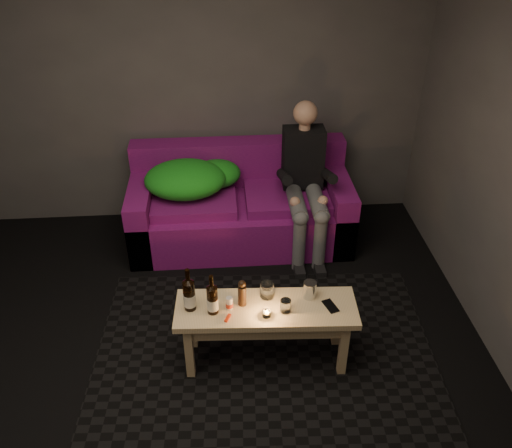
% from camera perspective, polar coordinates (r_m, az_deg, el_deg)
% --- Properties ---
extents(floor, '(4.50, 4.50, 0.00)m').
position_cam_1_polar(floor, '(3.63, -5.80, -17.92)').
color(floor, black).
rests_on(floor, ground).
extents(room, '(4.50, 4.50, 4.50)m').
position_cam_1_polar(room, '(2.99, -7.52, 9.83)').
color(room, silver).
rests_on(room, ground).
extents(rug, '(2.41, 1.81, 0.01)m').
position_cam_1_polar(rug, '(3.87, 0.93, -13.38)').
color(rug, black).
rests_on(rug, floor).
extents(sofa, '(1.89, 0.85, 0.81)m').
position_cam_1_polar(sofa, '(4.81, -1.65, 1.75)').
color(sofa, '#6A0E68').
rests_on(sofa, floor).
extents(green_blanket, '(0.83, 0.57, 0.28)m').
position_cam_1_polar(green_blanket, '(4.64, -6.90, 4.82)').
color(green_blanket, '#1A921C').
rests_on(green_blanket, sofa).
extents(person, '(0.34, 0.79, 1.26)m').
position_cam_1_polar(person, '(4.54, 5.20, 4.85)').
color(person, black).
rests_on(person, sofa).
extents(coffee_table, '(1.18, 0.43, 0.48)m').
position_cam_1_polar(coffee_table, '(3.56, 1.06, -9.72)').
color(coffee_table, tan).
rests_on(coffee_table, rug).
extents(beer_bottle_a, '(0.08, 0.08, 0.31)m').
position_cam_1_polar(beer_bottle_a, '(3.44, -7.04, -7.37)').
color(beer_bottle_a, black).
rests_on(beer_bottle_a, coffee_table).
extents(beer_bottle_b, '(0.07, 0.07, 0.29)m').
position_cam_1_polar(beer_bottle_b, '(3.40, -4.61, -7.88)').
color(beer_bottle_b, black).
rests_on(beer_bottle_b, coffee_table).
extents(salt_shaker, '(0.06, 0.06, 0.09)m').
position_cam_1_polar(salt_shaker, '(3.46, -2.83, -8.33)').
color(salt_shaker, silver).
rests_on(salt_shaker, coffee_table).
extents(pepper_mill, '(0.07, 0.07, 0.14)m').
position_cam_1_polar(pepper_mill, '(3.47, -1.47, -7.54)').
color(pepper_mill, black).
rests_on(pepper_mill, coffee_table).
extents(tumbler_back, '(0.11, 0.11, 0.11)m').
position_cam_1_polar(tumbler_back, '(3.54, 1.16, -6.96)').
color(tumbler_back, white).
rests_on(tumbler_back, coffee_table).
extents(tealight, '(0.06, 0.06, 0.04)m').
position_cam_1_polar(tealight, '(3.42, 1.12, -9.39)').
color(tealight, white).
rests_on(tealight, coffee_table).
extents(tumbler_front, '(0.09, 0.09, 0.09)m').
position_cam_1_polar(tumbler_front, '(3.45, 3.13, -8.59)').
color(tumbler_front, white).
rests_on(tumbler_front, coffee_table).
extents(steel_cup, '(0.11, 0.11, 0.12)m').
position_cam_1_polar(steel_cup, '(3.55, 5.68, -6.90)').
color(steel_cup, silver).
rests_on(steel_cup, coffee_table).
extents(smartphone, '(0.10, 0.14, 0.01)m').
position_cam_1_polar(smartphone, '(3.53, 7.85, -8.55)').
color(smartphone, black).
rests_on(smartphone, coffee_table).
extents(red_lighter, '(0.05, 0.07, 0.01)m').
position_cam_1_polar(red_lighter, '(3.42, -3.00, -9.85)').
color(red_lighter, red).
rests_on(red_lighter, coffee_table).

